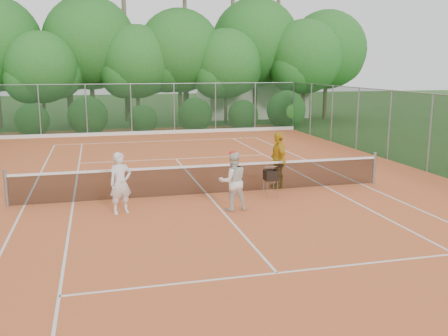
# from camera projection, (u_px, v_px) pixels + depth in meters

# --- Properties ---
(ground) EXTENTS (120.00, 120.00, 0.00)m
(ground) POSITION_uv_depth(u_px,v_px,m) (207.00, 195.00, 15.93)
(ground) COLOR #274C1B
(ground) RESTS_ON ground
(clay_court) EXTENTS (18.00, 36.00, 0.02)m
(clay_court) POSITION_uv_depth(u_px,v_px,m) (207.00, 194.00, 15.93)
(clay_court) COLOR #D26230
(clay_court) RESTS_ON ground
(club_building) EXTENTS (8.00, 5.00, 3.00)m
(club_building) POSITION_uv_depth(u_px,v_px,m) (251.00, 98.00, 40.59)
(club_building) COLOR beige
(club_building) RESTS_ON ground
(tennis_net) EXTENTS (11.97, 0.10, 1.10)m
(tennis_net) POSITION_uv_depth(u_px,v_px,m) (207.00, 179.00, 15.82)
(tennis_net) COLOR gray
(tennis_net) RESTS_ON clay_court
(player_white) EXTENTS (0.72, 0.58, 1.71)m
(player_white) POSITION_uv_depth(u_px,v_px,m) (121.00, 183.00, 13.71)
(player_white) COLOR silver
(player_white) RESTS_ON clay_court
(player_center_grp) EXTENTS (0.83, 0.66, 1.71)m
(player_center_grp) POSITION_uv_depth(u_px,v_px,m) (233.00, 181.00, 14.01)
(player_center_grp) COLOR silver
(player_center_grp) RESTS_ON clay_court
(player_yellow) EXTENTS (0.47, 1.12, 1.90)m
(player_yellow) POSITION_uv_depth(u_px,v_px,m) (278.00, 160.00, 16.60)
(player_yellow) COLOR gold
(player_yellow) RESTS_ON clay_court
(ball_hopper) EXTENTS (0.38, 0.38, 0.87)m
(ball_hopper) POSITION_uv_depth(u_px,v_px,m) (271.00, 176.00, 15.43)
(ball_hopper) COLOR gray
(ball_hopper) RESTS_ON clay_court
(stray_ball_a) EXTENTS (0.07, 0.07, 0.07)m
(stray_ball_a) POSITION_uv_depth(u_px,v_px,m) (157.00, 146.00, 25.30)
(stray_ball_a) COLOR gold
(stray_ball_a) RESTS_ON clay_court
(stray_ball_b) EXTENTS (0.07, 0.07, 0.07)m
(stray_ball_b) POSITION_uv_depth(u_px,v_px,m) (156.00, 146.00, 25.41)
(stray_ball_b) COLOR #D2DE33
(stray_ball_b) RESTS_ON clay_court
(stray_ball_c) EXTENTS (0.07, 0.07, 0.07)m
(stray_ball_c) POSITION_uv_depth(u_px,v_px,m) (241.00, 138.00, 28.33)
(stray_ball_c) COLOR #CBEE37
(stray_ball_c) RESTS_ON clay_court
(court_markings) EXTENTS (11.03, 23.83, 0.01)m
(court_markings) POSITION_uv_depth(u_px,v_px,m) (207.00, 194.00, 15.92)
(court_markings) COLOR white
(court_markings) RESTS_ON clay_court
(fence_back) EXTENTS (18.07, 0.07, 3.00)m
(fence_back) POSITION_uv_depth(u_px,v_px,m) (153.00, 109.00, 29.86)
(fence_back) COLOR #19381E
(fence_back) RESTS_ON clay_court
(tropical_treeline) EXTENTS (32.10, 8.49, 15.03)m
(tropical_treeline) POSITION_uv_depth(u_px,v_px,m) (164.00, 50.00, 34.44)
(tropical_treeline) COLOR brown
(tropical_treeline) RESTS_ON ground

